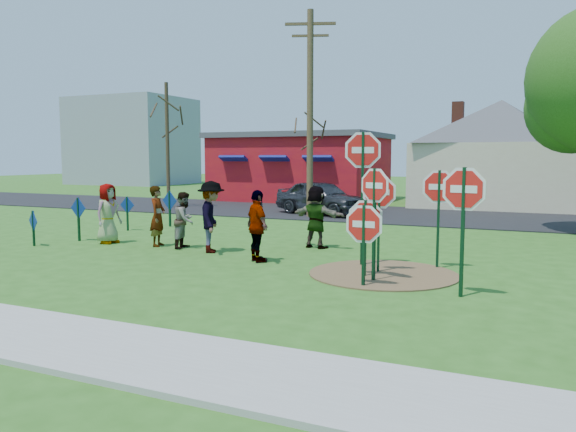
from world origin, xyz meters
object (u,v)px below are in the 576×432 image
stop_sign_c (375,198)px  stop_sign_b (363,164)px  person_a (108,214)px  person_b (158,216)px  utility_pole (310,110)px  stop_sign_a (365,222)px  suv (321,197)px  stop_sign_d (439,194)px

stop_sign_c → stop_sign_b: bearing=138.5°
person_a → person_b: size_ratio=1.02×
stop_sign_b → utility_pole: size_ratio=0.38×
stop_sign_a → person_b: stop_sign_a is taller
person_b → stop_sign_b: bearing=-110.5°
suv → stop_sign_c: bearing=-133.9°
stop_sign_c → utility_pole: bearing=141.4°
person_a → person_b: 1.67m
stop_sign_d → utility_pole: utility_pole is taller
stop_sign_d → person_b: stop_sign_d is taller
stop_sign_d → suv: (-6.66, 9.95, -0.90)m
stop_sign_c → person_a: (-8.49, 1.73, -0.82)m
stop_sign_d → utility_pole: size_ratio=0.28×
suv → utility_pole: utility_pole is taller
stop_sign_a → utility_pole: bearing=111.1°
stop_sign_d → person_a: stop_sign_d is taller
stop_sign_a → suv: size_ratio=0.41×
stop_sign_a → stop_sign_c: size_ratio=0.73×
utility_pole → person_b: bearing=-96.5°
stop_sign_d → person_b: (-7.78, -0.01, -0.83)m
stop_sign_c → stop_sign_d: (0.95, 1.91, -0.02)m
stop_sign_b → stop_sign_d: bearing=-2.1°
stop_sign_d → utility_pole: bearing=123.4°
stop_sign_b → stop_sign_c: 1.79m
utility_pole → person_a: bearing=-106.4°
stop_sign_b → person_b: stop_sign_b is taller
suv → utility_pole: 3.83m
person_b → suv: (1.12, 9.97, -0.08)m
stop_sign_c → suv: stop_sign_c is taller
stop_sign_b → stop_sign_c: bearing=-80.5°
stop_sign_c → person_b: bearing=-172.4°
stop_sign_a → stop_sign_d: bearing=44.9°
person_a → person_b: bearing=-80.3°
stop_sign_c → utility_pole: 12.57m
stop_sign_c → person_a: stop_sign_c is taller
stop_sign_b → person_b: 6.31m
stop_sign_a → stop_sign_b: bearing=103.5°
stop_sign_c → utility_pole: size_ratio=0.29×
stop_sign_a → person_a: (-8.20, 1.38, -0.28)m
person_a → suv: (2.78, 10.13, -0.10)m
stop_sign_b → person_b: (-6.12, 0.40, -1.51)m
stop_sign_d → utility_pole: 11.51m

